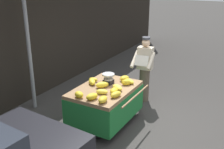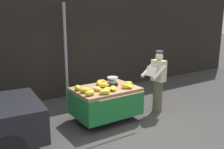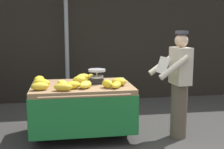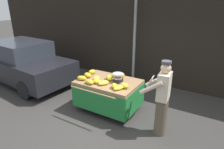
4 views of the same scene
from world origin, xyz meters
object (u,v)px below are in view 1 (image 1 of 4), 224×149
banana_bunch_2 (116,94)px  banana_bunch_9 (102,92)px  banana_bunch_8 (93,80)px  banana_bunch_4 (92,82)px  banana_bunch_12 (102,85)px  vendor_person (145,69)px  banana_bunch_3 (103,99)px  banana_bunch_6 (117,88)px  banana_cart (105,97)px  banana_bunch_7 (114,91)px  street_pole (29,50)px  banana_bunch_11 (124,78)px  banana_bunch_1 (129,81)px  banana_bunch_10 (126,82)px  banana_bunch_5 (92,96)px  banana_bunch_0 (79,95)px  weighing_scale (108,79)px

banana_bunch_2 → banana_bunch_9: size_ratio=1.13×
banana_bunch_8 → banana_bunch_4: bearing=-156.8°
banana_bunch_12 → vendor_person: bearing=-12.8°
banana_bunch_3 → banana_bunch_6: bearing=3.3°
banana_cart → banana_bunch_4: bearing=84.0°
banana_bunch_7 → banana_bunch_8: banana_bunch_7 is taller
banana_bunch_4 → banana_cart: bearing=-96.0°
banana_bunch_7 → street_pole: bearing=91.0°
street_pole → banana_bunch_11: (0.76, -2.14, -0.58)m
banana_bunch_1 → banana_bunch_8: 0.83m
banana_bunch_10 → vendor_person: 1.15m
banana_bunch_5 → banana_bunch_9: size_ratio=1.08×
banana_bunch_2 → banana_bunch_9: 0.32m
banana_bunch_6 → banana_cart: bearing=97.5°
banana_bunch_1 → banana_bunch_9: (-0.81, 0.23, 0.00)m
banana_bunch_0 → banana_bunch_5: size_ratio=0.81×
banana_bunch_7 → vendor_person: vendor_person is taller
banana_cart → banana_bunch_8: 0.54m
banana_bunch_12 → banana_bunch_8: bearing=61.4°
banana_bunch_2 → banana_bunch_9: banana_bunch_2 is taller
banana_bunch_0 → banana_bunch_10: 1.17m
vendor_person → banana_bunch_12: bearing=167.2°
banana_bunch_3 → banana_bunch_5: size_ratio=0.99×
banana_bunch_6 → banana_bunch_9: size_ratio=1.20×
vendor_person → banana_bunch_0: bearing=167.4°
banana_bunch_5 → banana_bunch_8: bearing=31.4°
banana_bunch_7 → banana_cart: bearing=63.5°
banana_bunch_0 → banana_bunch_2: bearing=-58.8°
banana_bunch_9 → banana_bunch_11: 0.88m
banana_cart → banana_bunch_12: banana_bunch_12 is taller
weighing_scale → banana_bunch_3: bearing=-156.4°
banana_bunch_1 → banana_bunch_4: 0.84m
banana_bunch_11 → banana_bunch_0: bearing=162.8°
banana_cart → banana_bunch_1: banana_bunch_1 is taller
banana_bunch_0 → vendor_person: (2.19, -0.49, -0.05)m
banana_bunch_5 → banana_bunch_11: same height
street_pole → banana_bunch_12: street_pole is taller
banana_bunch_0 → banana_bunch_2: size_ratio=0.77×
banana_bunch_10 → banana_cart: bearing=138.2°
street_pole → banana_bunch_8: size_ratio=14.17×
banana_bunch_4 → vendor_person: vendor_person is taller
banana_bunch_0 → banana_bunch_4: (0.71, 0.16, -0.00)m
banana_bunch_10 → banana_bunch_12: (-0.38, 0.39, 0.00)m
banana_cart → banana_bunch_6: size_ratio=5.49×
banana_bunch_0 → banana_bunch_7: bearing=-44.3°
banana_bunch_1 → banana_bunch_4: banana_bunch_4 is taller
street_pole → banana_bunch_10: street_pole is taller
street_pole → banana_bunch_11: size_ratio=12.79×
banana_bunch_2 → banana_cart: bearing=55.2°
banana_bunch_1 → banana_bunch_12: size_ratio=1.00×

